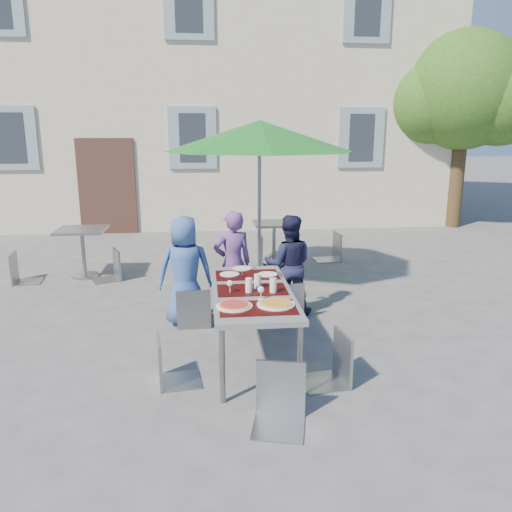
{
  "coord_description": "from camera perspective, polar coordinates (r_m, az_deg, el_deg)",
  "views": [
    {
      "loc": [
        0.24,
        -4.43,
        2.3
      ],
      "look_at": [
        0.83,
        1.3,
        0.88
      ],
      "focal_mm": 35.0,
      "sensor_mm": 36.0,
      "label": 1
    }
  ],
  "objects": [
    {
      "name": "chair_0",
      "position": [
        6.05,
        -7.23,
        -3.19
      ],
      "size": [
        0.42,
        0.43,
        0.93
      ],
      "color": "gray",
      "rests_on": "ground"
    },
    {
      "name": "ground",
      "position": [
        5.0,
        -8.23,
        -13.76
      ],
      "size": [
        90.0,
        90.0,
        0.0
      ],
      "primitive_type": "plane",
      "color": "#4C4B4E",
      "rests_on": "ground"
    },
    {
      "name": "chair_3",
      "position": [
        4.74,
        -9.95,
        -8.7
      ],
      "size": [
        0.43,
        0.43,
        0.87
      ],
      "color": "gray",
      "rests_on": "ground"
    },
    {
      "name": "bg_chair_l_0",
      "position": [
        8.63,
        -25.5,
        0.66
      ],
      "size": [
        0.45,
        0.45,
        0.92
      ],
      "color": "gray",
      "rests_on": "ground"
    },
    {
      "name": "pizza_near_right",
      "position": [
        4.64,
        2.27,
        -5.46
      ],
      "size": [
        0.35,
        0.35,
        0.03
      ],
      "color": "white",
      "rests_on": "dining_table"
    },
    {
      "name": "building",
      "position": [
        16.13,
        -7.28,
        22.83
      ],
      "size": [
        13.6,
        8.2,
        11.1
      ],
      "color": "#BCB198",
      "rests_on": "ground"
    },
    {
      "name": "bg_chair_r_1",
      "position": [
        9.31,
        8.73,
        3.0
      ],
      "size": [
        0.47,
        0.47,
        0.98
      ],
      "color": "gray",
      "rests_on": "ground"
    },
    {
      "name": "chair_2",
      "position": [
        6.23,
        3.43,
        -2.51
      ],
      "size": [
        0.5,
        0.5,
        0.94
      ],
      "color": "gray",
      "rests_on": "ground"
    },
    {
      "name": "pizza_near_left",
      "position": [
        4.6,
        -2.5,
        -5.66
      ],
      "size": [
        0.34,
        0.34,
        0.03
      ],
      "color": "white",
      "rests_on": "dining_table"
    },
    {
      "name": "dining_table",
      "position": [
        5.11,
        -0.47,
        -4.48
      ],
      "size": [
        0.8,
        1.85,
        0.76
      ],
      "color": "#4D4E52",
      "rests_on": "ground"
    },
    {
      "name": "patio_umbrella",
      "position": [
        7.49,
        0.4,
        13.42
      ],
      "size": [
        2.82,
        2.82,
        2.49
      ],
      "color": "#9FA2A6",
      "rests_on": "ground"
    },
    {
      "name": "child_1",
      "position": [
        6.38,
        -2.67,
        -0.88
      ],
      "size": [
        0.56,
        0.43,
        1.37
      ],
      "primitive_type": "imported",
      "rotation": [
        0.0,
        0.0,
        3.36
      ],
      "color": "#643E7E",
      "rests_on": "ground"
    },
    {
      "name": "bg_chair_r_0",
      "position": [
        8.29,
        -16.39,
        1.01
      ],
      "size": [
        0.54,
        0.54,
        0.93
      ],
      "color": "gray",
      "rests_on": "ground"
    },
    {
      "name": "glassware",
      "position": [
        5.0,
        0.1,
        -3.3
      ],
      "size": [
        0.5,
        0.42,
        0.15
      ],
      "color": "silver",
      "rests_on": "dining_table"
    },
    {
      "name": "cafe_table_1",
      "position": [
        8.94,
        2.08,
        2.36
      ],
      "size": [
        0.71,
        0.71,
        0.76
      ],
      "color": "#9FA2A6",
      "rests_on": "ground"
    },
    {
      "name": "bg_chair_l_1",
      "position": [
        8.95,
        1.3,
        2.83
      ],
      "size": [
        0.48,
        0.47,
        1.01
      ],
      "color": "gray",
      "rests_on": "ground"
    },
    {
      "name": "child_2",
      "position": [
        6.45,
        3.74,
        -1.02
      ],
      "size": [
        0.67,
        0.44,
        1.3
      ],
      "primitive_type": "imported",
      "rotation": [
        0.0,
        0.0,
        3.02
      ],
      "color": "#191A37",
      "rests_on": "ground"
    },
    {
      "name": "cafe_table_0",
      "position": [
        8.57,
        -19.21,
        1.44
      ],
      "size": [
        0.75,
        0.75,
        0.81
      ],
      "color": "#9FA2A6",
      "rests_on": "ground"
    },
    {
      "name": "chair_5",
      "position": [
        4.06,
        2.78,
        -11.84
      ],
      "size": [
        0.5,
        0.5,
        0.93
      ],
      "color": "gray",
      "rests_on": "ground"
    },
    {
      "name": "chair_4",
      "position": [
        4.73,
        8.93,
        -8.2
      ],
      "size": [
        0.47,
        0.46,
        0.93
      ],
      "color": "#94999F",
      "rests_on": "ground"
    },
    {
      "name": "child_0",
      "position": [
        6.13,
        -8.1,
        -1.68
      ],
      "size": [
        0.69,
        0.48,
        1.35
      ],
      "primitive_type": "imported",
      "rotation": [
        0.0,
        0.0,
        3.22
      ],
      "color": "#375598",
      "rests_on": "ground"
    },
    {
      "name": "chair_1",
      "position": [
        6.23,
        -2.75,
        -2.56
      ],
      "size": [
        0.49,
        0.49,
        0.93
      ],
      "color": "#8F959A",
      "rests_on": "ground"
    },
    {
      "name": "tree",
      "position": [
        13.56,
        22.85,
        16.83
      ],
      "size": [
        3.6,
        3.0,
        4.7
      ],
      "color": "#40311B",
      "rests_on": "ground"
    },
    {
      "name": "place_settings",
      "position": [
        5.7,
        -1.06,
        -1.86
      ],
      "size": [
        0.69,
        0.5,
        0.01
      ],
      "color": "white",
      "rests_on": "dining_table"
    }
  ]
}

